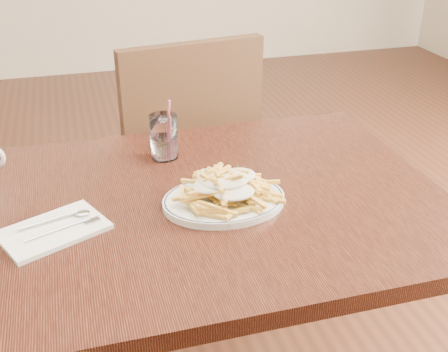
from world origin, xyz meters
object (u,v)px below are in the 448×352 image
object	(u,v)px
fries_plate	(224,200)
loaded_fries	(224,183)
chair_far	(183,159)
water_glass	(164,139)
table	(181,230)

from	to	relation	value
fries_plate	loaded_fries	bearing A→B (deg)	-90.00
chair_far	water_glass	world-z (taller)	chair_far
water_glass	chair_far	bearing A→B (deg)	72.26
chair_far	loaded_fries	xyz separation A→B (m)	(-0.04, -0.65, 0.25)
water_glass	loaded_fries	bearing A→B (deg)	-73.32
table	loaded_fries	distance (m)	0.16
chair_far	fries_plate	size ratio (longest dim) A/B	2.99
loaded_fries	water_glass	world-z (taller)	water_glass
table	water_glass	bearing A→B (deg)	87.44
chair_far	table	bearing A→B (deg)	-102.15
chair_far	water_glass	size ratio (longest dim) A/B	6.25
fries_plate	water_glass	distance (m)	0.29
loaded_fries	water_glass	xyz separation A→B (m)	(-0.08, 0.27, -0.00)
chair_far	water_glass	bearing A→B (deg)	-107.74
table	water_glass	xyz separation A→B (m)	(0.01, 0.23, 0.13)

